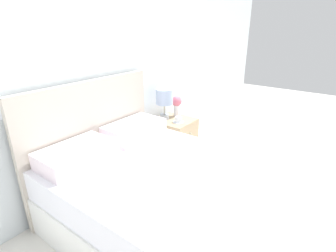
# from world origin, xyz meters

# --- Properties ---
(ground_plane) EXTENTS (12.00, 12.00, 0.00)m
(ground_plane) POSITION_xyz_m (0.00, 0.00, 0.00)
(ground_plane) COLOR silver
(wall_back) EXTENTS (8.00, 0.06, 2.60)m
(wall_back) POSITION_xyz_m (0.00, 0.07, 1.30)
(wall_back) COLOR white
(wall_back) RESTS_ON ground_plane
(bed) EXTENTS (1.44, 1.97, 1.17)m
(bed) POSITION_xyz_m (0.00, -0.91, 0.31)
(bed) COLOR white
(bed) RESTS_ON ground_plane
(nightstand) EXTENTS (0.42, 0.48, 0.55)m
(nightstand) POSITION_xyz_m (1.02, -0.25, 0.28)
(nightstand) COLOR tan
(nightstand) RESTS_ON ground_plane
(table_lamp) EXTENTS (0.20, 0.20, 0.37)m
(table_lamp) POSITION_xyz_m (0.97, -0.15, 0.81)
(table_lamp) COLOR #A8B2BC
(table_lamp) RESTS_ON nightstand
(flower_vase) EXTENTS (0.13, 0.13, 0.25)m
(flower_vase) POSITION_xyz_m (1.16, -0.19, 0.71)
(flower_vase) COLOR white
(flower_vase) RESTS_ON nightstand
(teacup) EXTENTS (0.13, 0.13, 0.07)m
(teacup) POSITION_xyz_m (0.98, -0.34, 0.58)
(teacup) COLOR white
(teacup) RESTS_ON nightstand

